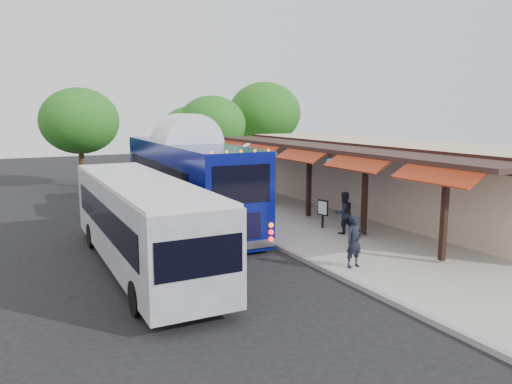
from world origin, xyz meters
TOP-DOWN VIEW (x-y plane):
  - ground at (0.00, 0.00)m, footprint 90.00×90.00m
  - sidewalk at (5.00, 4.00)m, footprint 10.00×40.00m
  - curb at (0.05, 4.00)m, footprint 0.20×40.00m
  - station_shelter at (8.38, 4.00)m, footprint 8.15×20.00m
  - coach_bus at (-1.45, 6.12)m, footprint 3.08×12.55m
  - city_bus at (-5.07, 0.52)m, footprint 2.54×11.00m
  - ped_a at (0.88, -3.04)m, footprint 0.65×0.45m
  - ped_b at (3.31, 0.71)m, footprint 0.88×0.70m
  - ped_c at (0.85, 8.82)m, footprint 1.01×0.42m
  - ped_d at (3.40, 9.71)m, footprint 1.41×1.01m
  - sign_board at (3.11, 1.89)m, footprint 0.18×0.55m
  - tree_left at (3.41, 18.95)m, footprint 4.26×4.26m
  - tree_mid at (4.73, 18.06)m, footprint 4.85×4.85m
  - tree_right at (10.19, 20.23)m, footprint 5.78×5.78m
  - tree_far at (-4.02, 20.04)m, footprint 5.21×5.21m

SIDE VIEW (x-z plane):
  - ground at x=0.00m, z-range 0.00..0.00m
  - sidewalk at x=5.00m, z-range 0.00..0.15m
  - curb at x=0.05m, z-range -0.01..0.15m
  - sign_board at x=3.11m, z-range 0.37..1.59m
  - ped_a at x=0.88m, z-range 0.15..1.86m
  - ped_c at x=0.85m, z-range 0.15..1.87m
  - ped_b at x=3.31m, z-range 0.15..1.88m
  - ped_d at x=3.40m, z-range 0.15..2.12m
  - city_bus at x=-5.07m, z-range 0.16..3.10m
  - station_shelter at x=8.38m, z-range 0.05..3.65m
  - coach_bus at x=-1.45m, z-range 0.15..4.13m
  - tree_left at x=3.41m, z-range 0.91..6.36m
  - tree_mid at x=4.73m, z-range 1.03..7.25m
  - tree_far at x=-4.02m, z-range 1.11..7.78m
  - tree_right at x=10.19m, z-range 1.24..8.64m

